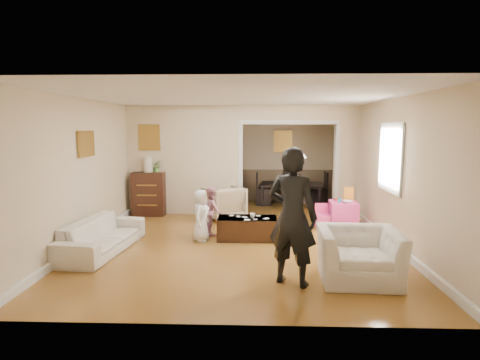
{
  "coord_description": "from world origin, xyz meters",
  "views": [
    {
      "loc": [
        0.25,
        -7.31,
        2.09
      ],
      "look_at": [
        0.0,
        0.2,
        1.05
      ],
      "focal_mm": 28.57,
      "sensor_mm": 36.0,
      "label": 1
    }
  ],
  "objects_px": {
    "child_kneel_a": "(201,216)",
    "child_toddler": "(299,209)",
    "dresser": "(149,194)",
    "coffee_cup": "(253,216)",
    "coffee_table": "(247,228)",
    "table_lamp": "(148,165)",
    "play_table": "(343,214)",
    "armchair_back": "(224,203)",
    "cyan_cup": "(339,200)",
    "child_kneel_b": "(212,211)",
    "sofa": "(102,235)",
    "adult_person": "(292,217)",
    "dining_table": "(291,194)",
    "armchair_front": "(359,255)"
  },
  "relations": [
    {
      "from": "sofa",
      "to": "cyan_cup",
      "type": "xyz_separation_m",
      "value": [
        4.36,
        1.72,
        0.3
      ]
    },
    {
      "from": "armchair_front",
      "to": "coffee_cup",
      "type": "distance_m",
      "value": 2.35
    },
    {
      "from": "adult_person",
      "to": "dining_table",
      "type": "bearing_deg",
      "value": -68.86
    },
    {
      "from": "armchair_back",
      "to": "child_toddler",
      "type": "bearing_deg",
      "value": 119.29
    },
    {
      "from": "play_table",
      "to": "armchair_front",
      "type": "bearing_deg",
      "value": -99.11
    },
    {
      "from": "sofa",
      "to": "adult_person",
      "type": "bearing_deg",
      "value": -105.86
    },
    {
      "from": "dresser",
      "to": "coffee_table",
      "type": "xyz_separation_m",
      "value": [
        2.37,
        -1.92,
        -0.31
      ]
    },
    {
      "from": "sofa",
      "to": "child_kneel_b",
      "type": "height_order",
      "value": "child_kneel_b"
    },
    {
      "from": "dresser",
      "to": "child_kneel_a",
      "type": "relative_size",
      "value": 1.08
    },
    {
      "from": "play_table",
      "to": "dining_table",
      "type": "relative_size",
      "value": 0.34
    },
    {
      "from": "armchair_back",
      "to": "dresser",
      "type": "height_order",
      "value": "dresser"
    },
    {
      "from": "sofa",
      "to": "dresser",
      "type": "bearing_deg",
      "value": 4.96
    },
    {
      "from": "adult_person",
      "to": "cyan_cup",
      "type": "bearing_deg",
      "value": -86.74
    },
    {
      "from": "cyan_cup",
      "to": "dining_table",
      "type": "height_order",
      "value": "cyan_cup"
    },
    {
      "from": "table_lamp",
      "to": "coffee_table",
      "type": "xyz_separation_m",
      "value": [
        2.37,
        -1.92,
        -1.01
      ]
    },
    {
      "from": "coffee_table",
      "to": "child_kneel_a",
      "type": "height_order",
      "value": "child_kneel_a"
    },
    {
      "from": "child_toddler",
      "to": "armchair_back",
      "type": "bearing_deg",
      "value": -67.32
    },
    {
      "from": "coffee_table",
      "to": "adult_person",
      "type": "height_order",
      "value": "adult_person"
    },
    {
      "from": "armchair_back",
      "to": "coffee_table",
      "type": "distance_m",
      "value": 1.71
    },
    {
      "from": "cyan_cup",
      "to": "child_toddler",
      "type": "relative_size",
      "value": 0.1
    },
    {
      "from": "armchair_front",
      "to": "coffee_table",
      "type": "distance_m",
      "value": 2.45
    },
    {
      "from": "play_table",
      "to": "adult_person",
      "type": "height_order",
      "value": "adult_person"
    },
    {
      "from": "armchair_front",
      "to": "child_kneel_b",
      "type": "bearing_deg",
      "value": 139.06
    },
    {
      "from": "child_kneel_b",
      "to": "child_toddler",
      "type": "relative_size",
      "value": 1.13
    },
    {
      "from": "armchair_front",
      "to": "child_kneel_a",
      "type": "distance_m",
      "value": 2.97
    },
    {
      "from": "table_lamp",
      "to": "adult_person",
      "type": "distance_m",
      "value": 4.99
    },
    {
      "from": "child_kneel_a",
      "to": "coffee_cup",
      "type": "bearing_deg",
      "value": -73.33
    },
    {
      "from": "dresser",
      "to": "coffee_cup",
      "type": "xyz_separation_m",
      "value": [
        2.47,
        -1.97,
        -0.06
      ]
    },
    {
      "from": "coffee_table",
      "to": "child_kneel_a",
      "type": "xyz_separation_m",
      "value": [
        -0.85,
        -0.15,
        0.27
      ]
    },
    {
      "from": "armchair_back",
      "to": "cyan_cup",
      "type": "relative_size",
      "value": 10.24
    },
    {
      "from": "sofa",
      "to": "child_kneel_b",
      "type": "relative_size",
      "value": 2.01
    },
    {
      "from": "child_kneel_a",
      "to": "child_kneel_b",
      "type": "distance_m",
      "value": 0.47
    },
    {
      "from": "table_lamp",
      "to": "play_table",
      "type": "relative_size",
      "value": 0.65
    },
    {
      "from": "dining_table",
      "to": "child_kneel_a",
      "type": "xyz_separation_m",
      "value": [
        -1.99,
        -3.39,
        0.19
      ]
    },
    {
      "from": "cyan_cup",
      "to": "child_kneel_a",
      "type": "xyz_separation_m",
      "value": [
        -2.77,
        -1.07,
        -0.1
      ]
    },
    {
      "from": "sofa",
      "to": "cyan_cup",
      "type": "bearing_deg",
      "value": -62.0
    },
    {
      "from": "child_kneel_a",
      "to": "child_toddler",
      "type": "distance_m",
      "value": 2.1
    },
    {
      "from": "table_lamp",
      "to": "play_table",
      "type": "bearing_deg",
      "value": -12.3
    },
    {
      "from": "table_lamp",
      "to": "child_kneel_a",
      "type": "xyz_separation_m",
      "value": [
        1.52,
        -2.07,
        -0.74
      ]
    },
    {
      "from": "armchair_front",
      "to": "child_kneel_b",
      "type": "xyz_separation_m",
      "value": [
        -2.26,
        2.19,
        0.12
      ]
    },
    {
      "from": "dining_table",
      "to": "child_kneel_b",
      "type": "distance_m",
      "value": 3.47
    },
    {
      "from": "armchair_front",
      "to": "dresser",
      "type": "distance_m",
      "value": 5.48
    },
    {
      "from": "cyan_cup",
      "to": "adult_person",
      "type": "height_order",
      "value": "adult_person"
    },
    {
      "from": "dining_table",
      "to": "child_toddler",
      "type": "relative_size",
      "value": 1.98
    },
    {
      "from": "coffee_cup",
      "to": "dresser",
      "type": "bearing_deg",
      "value": 141.35
    },
    {
      "from": "armchair_back",
      "to": "play_table",
      "type": "relative_size",
      "value": 1.47
    },
    {
      "from": "table_lamp",
      "to": "dining_table",
      "type": "height_order",
      "value": "table_lamp"
    },
    {
      "from": "armchair_back",
      "to": "coffee_table",
      "type": "bearing_deg",
      "value": 76.52
    },
    {
      "from": "armchair_front",
      "to": "child_kneel_a",
      "type": "relative_size",
      "value": 1.12
    },
    {
      "from": "coffee_table",
      "to": "play_table",
      "type": "distance_m",
      "value": 2.24
    }
  ]
}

